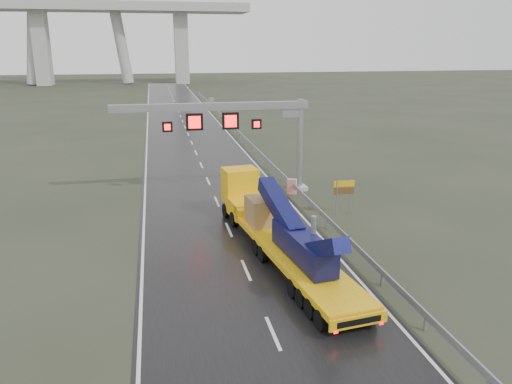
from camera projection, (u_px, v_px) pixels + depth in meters
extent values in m
plane|color=#2A3021|center=(262.00, 309.00, 21.92)|extent=(400.00, 400.00, 0.00)
cube|color=black|center=(192.00, 143.00, 59.53)|extent=(11.00, 200.00, 0.02)
cube|color=#ACACA8|center=(299.00, 188.00, 40.12)|extent=(1.20, 1.20, 0.30)
cylinder|color=gray|center=(300.00, 146.00, 39.15)|extent=(0.48, 0.48, 7.20)
cube|color=gray|center=(211.00, 107.00, 36.93)|extent=(14.80, 0.55, 0.55)
cube|color=gray|center=(291.00, 111.00, 38.24)|extent=(1.40, 0.35, 0.90)
cube|color=gray|center=(211.00, 100.00, 36.80)|extent=(0.35, 0.35, 0.35)
cube|color=black|center=(194.00, 122.00, 36.94)|extent=(1.25, 0.25, 1.25)
cube|color=#FF0C0C|center=(195.00, 122.00, 36.81)|extent=(0.90, 0.02, 0.90)
cube|color=black|center=(230.00, 121.00, 37.46)|extent=(1.25, 0.25, 1.25)
cube|color=#FF0C0C|center=(231.00, 121.00, 37.33)|extent=(0.90, 0.02, 0.90)
cube|color=black|center=(167.00, 127.00, 36.65)|extent=(0.75, 0.25, 0.75)
cube|color=#FF0C0C|center=(167.00, 127.00, 36.51)|extent=(0.54, 0.02, 0.54)
cube|color=black|center=(257.00, 124.00, 37.93)|extent=(0.75, 0.25, 0.75)
cube|color=#FF0C0C|center=(257.00, 124.00, 37.80)|extent=(0.54, 0.02, 0.54)
cube|color=#ACACA8|center=(42.00, 48.00, 143.91)|extent=(4.00, 6.00, 21.00)
cube|color=#ACACA8|center=(181.00, 48.00, 151.56)|extent=(4.00, 6.00, 21.00)
cube|color=yellow|center=(295.00, 255.00, 25.22)|extent=(4.02, 12.57, 0.31)
cube|color=yellow|center=(359.00, 321.00, 19.54)|extent=(2.55, 0.43, 0.49)
cube|color=black|center=(359.00, 322.00, 19.48)|extent=(1.93, 0.26, 0.26)
cube|color=#FF0505|center=(336.00, 332.00, 19.24)|extent=(0.20, 0.06, 0.11)
cube|color=#FF0505|center=(381.00, 323.00, 19.87)|extent=(0.20, 0.06, 0.11)
cube|color=yellow|center=(254.00, 210.00, 31.06)|extent=(2.41, 1.34, 0.44)
cube|color=yellow|center=(247.00, 207.00, 32.40)|extent=(2.61, 2.92, 1.06)
cube|color=yellow|center=(240.00, 185.00, 33.55)|extent=(2.41, 2.03, 2.30)
cube|color=black|center=(236.00, 178.00, 34.29)|extent=(2.02, 0.30, 1.06)
cube|color=#0F154A|center=(303.00, 246.00, 24.19)|extent=(1.90, 5.41, 1.24)
cube|color=#0F154A|center=(280.00, 207.00, 26.69)|extent=(1.49, 4.94, 2.26)
cube|color=#0F154A|center=(324.00, 248.00, 21.96)|extent=(1.23, 3.57, 2.13)
cylinder|color=gray|center=(313.00, 230.00, 24.13)|extent=(0.30, 0.30, 1.41)
cube|color=#A78B4B|center=(265.00, 210.00, 29.13)|extent=(2.17, 2.17, 1.59)
cylinder|color=black|center=(331.00, 300.00, 21.75)|extent=(2.65, 1.20, 0.88)
cylinder|color=black|center=(279.00, 248.00, 27.37)|extent=(2.65, 1.20, 0.88)
cylinder|color=black|center=(241.00, 209.00, 33.85)|extent=(2.49, 1.27, 0.97)
cylinder|color=gray|center=(337.00, 198.00, 33.81)|extent=(0.08, 0.08, 2.44)
cylinder|color=gray|center=(351.00, 197.00, 34.00)|extent=(0.08, 0.08, 2.44)
cube|color=#F4AE0C|center=(344.00, 184.00, 33.64)|extent=(1.42, 0.14, 0.41)
cube|color=brown|center=(344.00, 191.00, 33.78)|extent=(1.42, 0.14, 0.46)
cube|color=red|center=(292.00, 186.00, 38.85)|extent=(0.80, 0.64, 1.20)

